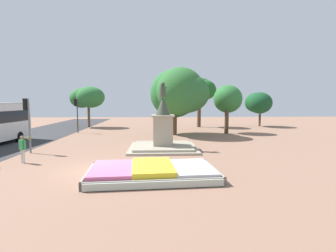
{
  "coord_description": "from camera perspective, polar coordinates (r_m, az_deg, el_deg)",
  "views": [
    {
      "loc": [
        3.04,
        -13.94,
        3.7
      ],
      "look_at": [
        3.73,
        2.84,
        2.08
      ],
      "focal_mm": 28.0,
      "sensor_mm": 36.0,
      "label": 1
    }
  ],
  "objects": [
    {
      "name": "ground_plane",
      "position": [
        14.74,
        -14.35,
        -9.19
      ],
      "size": [
        91.63,
        91.63,
        0.0
      ],
      "primitive_type": "plane",
      "color": "#8C6651"
    },
    {
      "name": "pedestrian_near_planter",
      "position": [
        17.77,
        -29.12,
        -4.09
      ],
      "size": [
        0.49,
        0.4,
        1.65
      ],
      "color": "beige",
      "rests_on": "ground_plane"
    },
    {
      "name": "park_tree_far_left",
      "position": [
        39.97,
        19.08,
        4.79
      ],
      "size": [
        3.66,
        3.91,
        4.92
      ],
      "color": "brown",
      "rests_on": "ground_plane"
    },
    {
      "name": "park_tree_street_side",
      "position": [
        38.25,
        -17.22,
        5.93
      ],
      "size": [
        4.92,
        3.97,
        5.67
      ],
      "color": "brown",
      "rests_on": "ground_plane"
    },
    {
      "name": "statue_monument",
      "position": [
        20.09,
        -1.12,
        -2.01
      ],
      "size": [
        5.12,
        5.12,
        5.11
      ],
      "color": "#9F9480",
      "rests_on": "ground_plane"
    },
    {
      "name": "traffic_light_mid_block",
      "position": [
        20.82,
        -28.26,
        1.96
      ],
      "size": [
        0.42,
        0.31,
        3.86
      ],
      "color": "slate",
      "rests_on": "ground_plane"
    },
    {
      "name": "park_tree_far_right",
      "position": [
        30.74,
        12.81,
        5.73
      ],
      "size": [
        3.27,
        3.28,
        5.49
      ],
      "color": "#4C3823",
      "rests_on": "ground_plane"
    },
    {
      "name": "park_tree_mid_canopy",
      "position": [
        37.43,
        7.53,
        7.8
      ],
      "size": [
        3.6,
        3.82,
        6.94
      ],
      "color": "#4C3823",
      "rests_on": "ground_plane"
    },
    {
      "name": "park_tree_behind_statue",
      "position": [
        28.07,
        2.46,
        7.27
      ],
      "size": [
        6.16,
        6.96,
        7.17
      ],
      "color": "#4C3823",
      "rests_on": "ground_plane"
    },
    {
      "name": "flower_planter",
      "position": [
        12.91,
        -3.62,
        -9.94
      ],
      "size": [
        6.48,
        4.15,
        0.61
      ],
      "color": "#38281C",
      "rests_on": "ground_plane"
    },
    {
      "name": "traffic_light_far_corner",
      "position": [
        31.93,
        -19.33,
        3.37
      ],
      "size": [
        0.41,
        0.3,
        3.91
      ],
      "color": "#2D2D33",
      "rests_on": "ground_plane"
    }
  ]
}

